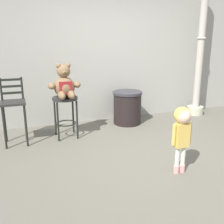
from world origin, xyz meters
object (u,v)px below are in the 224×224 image
at_px(child_walking, 182,126).
at_px(bar_chair_empty, 13,107).
at_px(teddy_bear, 65,85).
at_px(trash_bin, 127,107).
at_px(bar_stool_with_teddy, 65,108).
at_px(lamppost, 199,63).

relative_size(child_walking, bar_chair_empty, 0.81).
bearing_deg(child_walking, teddy_bear, 132.05).
relative_size(teddy_bear, trash_bin, 0.87).
distance_m(bar_stool_with_teddy, bar_chair_empty, 0.83).
distance_m(child_walking, bar_chair_empty, 2.60).
distance_m(bar_stool_with_teddy, teddy_bear, 0.40).
bearing_deg(lamppost, trash_bin, -177.60).
relative_size(child_walking, trash_bin, 1.32).
height_order(teddy_bear, bar_chair_empty, teddy_bear).
xyz_separation_m(child_walking, bar_chair_empty, (-1.93, 1.74, -0.01)).
bearing_deg(bar_stool_with_teddy, lamppost, 7.54).
height_order(child_walking, lamppost, lamppost).
xyz_separation_m(child_walking, trash_bin, (0.17, 2.08, -0.30)).
relative_size(trash_bin, lamppost, 0.23).
xyz_separation_m(bar_stool_with_teddy, lamppost, (2.98, 0.40, 0.62)).
relative_size(teddy_bear, lamppost, 0.20).
distance_m(child_walking, trash_bin, 2.10).
relative_size(bar_stool_with_teddy, lamppost, 0.25).
height_order(teddy_bear, trash_bin, teddy_bear).
bearing_deg(teddy_bear, lamppost, 8.06).
distance_m(bar_stool_with_teddy, trash_bin, 1.34).
bearing_deg(bar_chair_empty, lamppost, 6.17).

